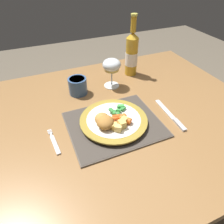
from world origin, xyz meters
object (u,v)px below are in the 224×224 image
object	(u,v)px
bottle	(132,54)
fork	(54,143)
table_knife	(172,117)
wine_glass	(112,66)
dining_table	(109,132)
dinner_plate	(113,121)
drinking_cup	(78,86)

from	to	relation	value
bottle	fork	bearing A→B (deg)	-143.39
table_knife	wine_glass	distance (m)	0.36
fork	dining_table	bearing A→B (deg)	15.19
dinner_plate	drinking_cup	world-z (taller)	drinking_cup
dining_table	dinner_plate	size ratio (longest dim) A/B	4.96
dining_table	fork	xyz separation A→B (m)	(-0.23, -0.06, 0.09)
dinner_plate	fork	distance (m)	0.23
bottle	wine_glass	bearing A→B (deg)	-151.56
table_knife	fork	bearing A→B (deg)	174.67
fork	bottle	bearing A→B (deg)	36.61
dinner_plate	table_knife	size ratio (longest dim) A/B	1.24
wine_glass	bottle	bearing A→B (deg)	28.44
dining_table	wine_glass	xyz separation A→B (m)	(0.10, 0.21, 0.19)
dinner_plate	table_knife	distance (m)	0.24
fork	dinner_plate	bearing A→B (deg)	3.41
dining_table	dinner_plate	world-z (taller)	dinner_plate
dinner_plate	wine_glass	xyz separation A→B (m)	(0.10, 0.26, 0.09)
dinner_plate	drinking_cup	size ratio (longest dim) A/B	3.05
dining_table	dinner_plate	xyz separation A→B (m)	(-0.00, -0.05, 0.11)
bottle	dinner_plate	bearing A→B (deg)	-126.23
fork	drinking_cup	bearing A→B (deg)	59.50
wine_glass	drinking_cup	xyz separation A→B (m)	(-0.17, 0.00, -0.06)
fork	wine_glass	world-z (taller)	wine_glass
fork	wine_glass	xyz separation A→B (m)	(0.33, 0.27, 0.10)
dining_table	bottle	size ratio (longest dim) A/B	4.24
dinner_plate	bottle	world-z (taller)	bottle
dining_table	bottle	distance (m)	0.43
fork	drinking_cup	distance (m)	0.32
dinner_plate	fork	world-z (taller)	dinner_plate
dinner_plate	bottle	xyz separation A→B (m)	(0.25, 0.34, 0.09)
table_knife	drinking_cup	xyz separation A→B (m)	(-0.30, 0.32, 0.04)
bottle	drinking_cup	world-z (taller)	bottle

